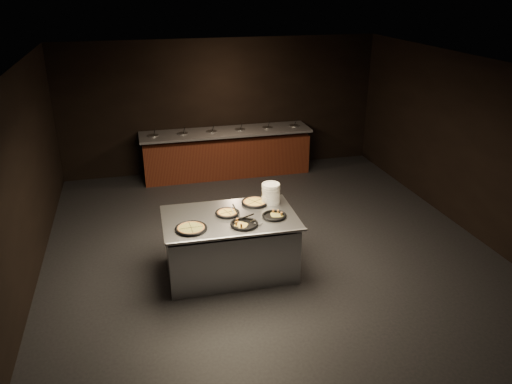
# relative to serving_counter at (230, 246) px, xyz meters

# --- Properties ---
(room) EXTENTS (7.02, 8.02, 2.92)m
(room) POSITION_rel_serving_counter_xyz_m (0.73, 0.42, 1.01)
(room) COLOR black
(room) RESTS_ON ground
(salad_bar) EXTENTS (3.70, 0.83, 1.18)m
(salad_bar) POSITION_rel_serving_counter_xyz_m (0.73, 3.98, 0.00)
(salad_bar) COLOR #5E2A16
(salad_bar) RESTS_ON ground
(serving_counter) EXTENTS (1.93, 1.26, 0.91)m
(serving_counter) POSITION_rel_serving_counter_xyz_m (0.00, 0.00, 0.00)
(serving_counter) COLOR #A9ABB0
(serving_counter) RESTS_ON ground
(plate_stack) EXTENTS (0.27, 0.27, 0.30)m
(plate_stack) POSITION_rel_serving_counter_xyz_m (0.70, 0.31, 0.63)
(plate_stack) COLOR white
(plate_stack) RESTS_ON serving_counter
(pan_veggie_whole) EXTENTS (0.44, 0.44, 0.04)m
(pan_veggie_whole) POSITION_rel_serving_counter_xyz_m (-0.58, -0.27, 0.49)
(pan_veggie_whole) COLOR black
(pan_veggie_whole) RESTS_ON serving_counter
(pan_cheese_whole) EXTENTS (0.35, 0.35, 0.04)m
(pan_cheese_whole) POSITION_rel_serving_counter_xyz_m (-0.01, 0.09, 0.49)
(pan_cheese_whole) COLOR black
(pan_cheese_whole) RESTS_ON serving_counter
(pan_cheese_slices_a) EXTENTS (0.41, 0.41, 0.04)m
(pan_cheese_slices_a) POSITION_rel_serving_counter_xyz_m (0.46, 0.35, 0.49)
(pan_cheese_slices_a) COLOR black
(pan_cheese_slices_a) RESTS_ON serving_counter
(pan_cheese_slices_b) EXTENTS (0.39, 0.39, 0.04)m
(pan_cheese_slices_b) POSITION_rel_serving_counter_xyz_m (0.14, -0.32, 0.49)
(pan_cheese_slices_b) COLOR black
(pan_cheese_slices_b) RESTS_ON serving_counter
(pan_veggie_slices) EXTENTS (0.35, 0.35, 0.04)m
(pan_veggie_slices) POSITION_rel_serving_counter_xyz_m (0.62, -0.17, 0.49)
(pan_veggie_slices) COLOR black
(pan_veggie_slices) RESTS_ON serving_counter
(server_left) EXTENTS (0.15, 0.29, 0.15)m
(server_left) POSITION_rel_serving_counter_xyz_m (0.07, 0.05, 0.55)
(server_left) COLOR #A9ABB0
(server_left) RESTS_ON serving_counter
(server_right) EXTENTS (0.25, 0.24, 0.15)m
(server_right) POSITION_rel_serving_counter_xyz_m (0.25, -0.27, 0.55)
(server_right) COLOR #A9ABB0
(server_right) RESTS_ON serving_counter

